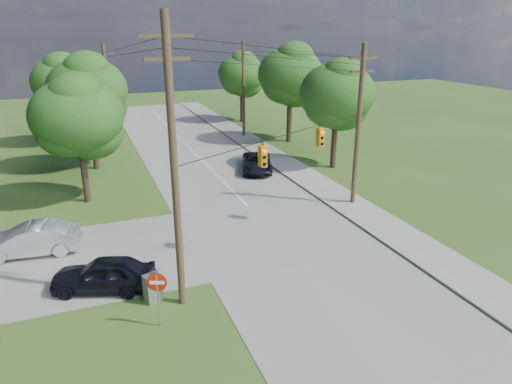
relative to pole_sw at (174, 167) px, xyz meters
name	(u,v)px	position (x,y,z in m)	size (l,w,h in m)	color
ground	(282,287)	(4.60, -0.40, -6.23)	(140.00, 140.00, 0.00)	#31521B
main_road	(278,237)	(6.60, 4.60, -6.21)	(10.00, 100.00, 0.03)	gray
sidewalk_east	(376,219)	(13.30, 4.60, -6.17)	(2.60, 100.00, 0.12)	#99958F
pole_sw	(174,167)	(0.00, 0.00, 0.00)	(2.00, 0.32, 12.00)	brown
pole_ne	(358,125)	(13.50, 7.60, -0.76)	(2.00, 0.32, 10.50)	brown
pole_north_e	(244,89)	(13.50, 29.60, -1.10)	(2.00, 0.32, 10.00)	brown
pole_north_w	(108,96)	(-0.40, 29.60, -1.10)	(2.00, 0.32, 10.00)	brown
power_lines	(231,65)	(6.10, 11.14, 2.93)	(13.93, 29.62, 4.93)	black
traffic_signals	(294,145)	(7.15, 4.03, -0.73)	(4.91, 3.27, 1.05)	orange
tree_w_near	(77,116)	(-3.40, 14.60, -0.30)	(6.00, 6.00, 8.40)	#402D20
tree_w_mid	(87,90)	(-2.40, 22.60, 0.35)	(6.40, 6.40, 9.22)	#402D20
tree_w_far	(63,82)	(-4.40, 32.60, 0.02)	(6.00, 6.00, 8.73)	#402D20
tree_e_near	(337,94)	(16.60, 15.60, 0.02)	(6.20, 6.20, 8.81)	#402D20
tree_e_mid	(290,74)	(17.10, 25.60, 0.68)	(6.60, 6.60, 9.64)	#402D20
tree_e_far	(241,74)	(16.10, 37.60, -0.31)	(5.80, 5.80, 8.32)	#402D20
car_cross_dark	(104,274)	(-3.09, 2.30, -5.41)	(1.86, 4.63, 1.58)	black
car_cross_silver	(30,240)	(-6.47, 7.32, -5.37)	(1.75, 5.02, 1.65)	#B1B3B9
car_main_north	(257,163)	(10.10, 16.90, -5.48)	(2.37, 5.13, 1.43)	black
control_cabinet	(153,288)	(-1.16, 0.60, -5.58)	(0.72, 0.52, 1.30)	#979A9D
do_not_enter_sign	(157,288)	(-1.21, -1.32, -4.46)	(0.77, 0.31, 2.42)	#979A9D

